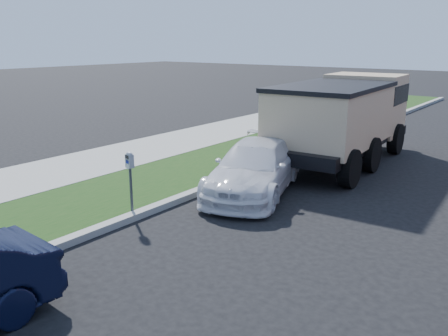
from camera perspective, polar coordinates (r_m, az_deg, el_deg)
The scene contains 5 objects.
ground at distance 9.65m, azimuth 3.11°, elevation -8.29°, with size 120.00×120.00×0.00m, color black.
streetside at distance 14.55m, azimuth -10.80°, elevation -0.16°, with size 6.12×50.00×0.15m.
parking_meter at distance 10.56m, azimuth -11.25°, elevation -0.07°, with size 0.21×0.15×1.37m.
white_wagon at distance 12.32m, azimuth 3.83°, elevation 0.10°, with size 1.82×4.48×1.30m, color white.
dump_truck at distance 15.84m, azimuth 14.25°, elevation 6.21°, with size 3.10×7.00×2.68m.
Camera 1 is at (4.91, -7.38, 3.83)m, focal length 38.00 mm.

